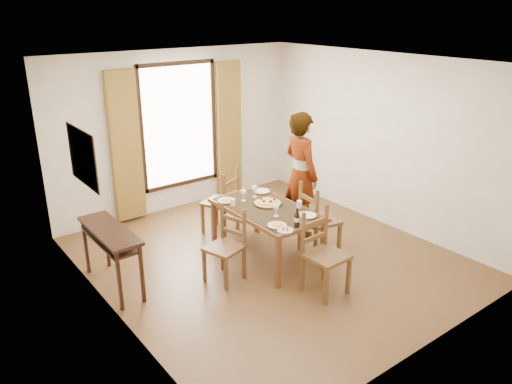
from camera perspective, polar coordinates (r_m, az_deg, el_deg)
ground at (r=7.11m, az=1.53°, el=-7.55°), size 5.00×5.00×0.00m
room_shell at (r=6.61m, az=0.92°, el=4.72°), size 4.60×5.10×2.74m
console_table at (r=6.38m, az=-16.37°, el=-5.02°), size 0.38×1.20×0.80m
dining_table at (r=6.85m, az=1.20°, el=-2.32°), size 0.91×1.59×0.76m
chair_west at (r=6.42m, az=-3.48°, el=-6.35°), size 0.53×0.53×0.96m
chair_north at (r=7.71m, az=-3.92°, el=-1.28°), size 0.61×0.61×1.04m
chair_south at (r=6.18m, az=7.77°, el=-7.19°), size 0.49×0.49×1.06m
chair_east at (r=7.08m, az=7.07°, el=-3.38°), size 0.54×0.54×1.06m
man at (r=7.55m, az=5.14°, el=2.02°), size 0.80×0.61×1.91m
plate_sw at (r=6.25m, az=2.42°, el=-3.71°), size 0.27×0.27×0.05m
plate_se at (r=6.57m, az=5.91°, el=-2.54°), size 0.27×0.27×0.05m
plate_nw at (r=7.03m, az=-3.38°, el=-0.86°), size 0.27×0.27×0.05m
plate_ne at (r=7.37m, az=0.67°, el=0.20°), size 0.27×0.27×0.05m
pasta_platter at (r=6.91m, az=1.34°, el=-1.02°), size 0.40×0.40×0.10m
caprese_plate at (r=6.13m, az=3.37°, el=-4.28°), size 0.20×0.20×0.04m
wine_glass_a at (r=6.51m, az=2.32°, el=-2.05°), size 0.08×0.08×0.18m
wine_glass_b at (r=7.15m, az=-0.15°, el=0.11°), size 0.08×0.08×0.18m
wine_glass_c at (r=7.02m, az=-1.44°, el=-0.31°), size 0.08×0.08×0.18m
tumbler_a at (r=6.82m, az=4.97°, el=-1.40°), size 0.07×0.07×0.10m
tumbler_b at (r=6.86m, az=-2.64°, el=-1.20°), size 0.07×0.07×0.10m
tumbler_c at (r=6.35m, az=5.47°, el=-3.16°), size 0.07×0.07×0.10m
wine_bottle at (r=6.21m, az=4.72°, el=-2.95°), size 0.07×0.07×0.25m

